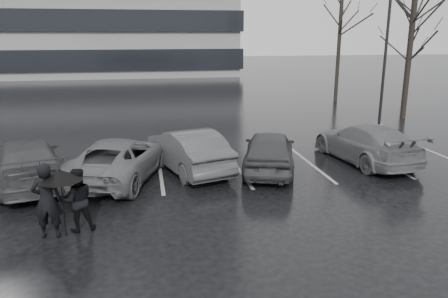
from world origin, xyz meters
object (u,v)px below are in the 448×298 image
car_west_a (188,150)px  tree_ne (408,53)px  car_main (269,151)px  pedestrian_left (47,201)px  tree_east (410,47)px  car_west_c (27,162)px  tree_north (339,40)px  lamp_post (385,54)px  pedestrian_right (77,200)px  car_west_b (120,159)px  car_east (365,143)px

car_west_a → tree_ne: tree_ne is taller
car_main → pedestrian_left: (-6.64, -4.14, 0.20)m
tree_east → tree_ne: bearing=58.0°
car_west_c → tree_east: 20.43m
car_west_c → tree_north: size_ratio=0.59×
car_west_a → tree_east: 15.56m
car_west_c → tree_ne: bearing=-167.0°
lamp_post → car_west_a: bearing=-152.4°
tree_east → tree_ne: tree_east is taller
pedestrian_right → tree_ne: bearing=-152.5°
car_west_a → car_west_c: size_ratio=0.90×
car_west_c → pedestrian_right: (2.09, -3.89, 0.07)m
car_west_b → lamp_post: (12.84, 6.00, 3.04)m
car_west_b → car_east: 9.09m
lamp_post → tree_north: size_ratio=0.96×
car_west_b → pedestrian_left: size_ratio=2.70×
car_west_b → lamp_post: size_ratio=0.61×
car_west_a → tree_ne: bearing=-160.7°
car_west_b → pedestrian_right: bearing=96.6°
car_east → pedestrian_left: 11.50m
tree_ne → lamp_post: bearing=-130.4°
car_west_b → car_east: car_east is taller
car_west_c → pedestrian_left: 4.40m
car_main → tree_ne: size_ratio=0.61×
tree_ne → pedestrian_right: bearing=-139.7°
car_main → pedestrian_right: 7.14m
car_west_a → tree_ne: (15.69, 11.59, 2.75)m
car_main → car_west_c: 8.08m
car_west_b → pedestrian_left: bearing=89.1°
car_west_a → tree_east: tree_east is taller
tree_ne → car_west_a: bearing=-143.6°
car_main → tree_north: 18.15m
car_west_a → pedestrian_left: bearing=33.7°
pedestrian_right → lamp_post: (13.66, 9.91, 2.94)m
car_east → tree_ne: size_ratio=0.72×
car_west_a → pedestrian_left: pedestrian_left is taller
pedestrian_left → tree_ne: (19.51, 16.28, 2.57)m
car_main → tree_east: tree_east is taller
car_west_c → pedestrian_right: size_ratio=3.14×
car_west_a → car_east: size_ratio=0.91×
car_west_b → pedestrian_right: 3.99m
car_west_a → tree_north: tree_north is taller
car_west_a → pedestrian_left: (-3.82, -4.70, 0.18)m
tree_ne → car_west_c: bearing=-149.9°
pedestrian_left → car_west_a: bearing=-128.4°
car_west_c → pedestrian_right: 4.42m
car_main → tree_east: 13.58m
pedestrian_right → car_main: bearing=-160.0°
pedestrian_left → car_main: bearing=-147.3°
pedestrian_left → tree_north: 25.29m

